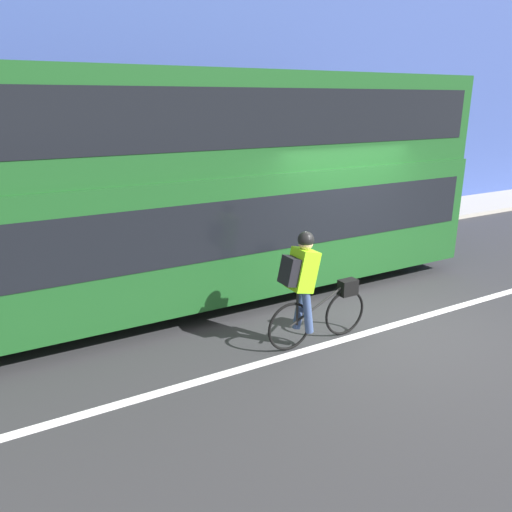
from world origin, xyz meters
TOP-DOWN VIEW (x-y plane):
  - ground_plane at (0.00, 0.00)m, footprint 80.00×80.00m
  - road_center_line at (0.00, 0.00)m, footprint 50.00×0.14m
  - sidewalk_curb at (0.00, 5.13)m, footprint 60.00×1.95m
  - building_facade at (0.00, 6.26)m, footprint 60.00×0.30m
  - bus at (-2.39, 2.55)m, footprint 10.22×2.59m
  - cyclist_on_bike at (-1.53, 0.14)m, footprint 1.59×0.32m

SIDE VIEW (x-z plane):
  - ground_plane at x=0.00m, z-range 0.00..0.00m
  - road_center_line at x=0.00m, z-range 0.00..0.01m
  - sidewalk_curb at x=0.00m, z-range 0.00..0.11m
  - cyclist_on_bike at x=-1.53m, z-range 0.06..1.67m
  - bus at x=-2.39m, z-range 0.19..3.79m
  - building_facade at x=0.00m, z-range 0.00..9.01m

